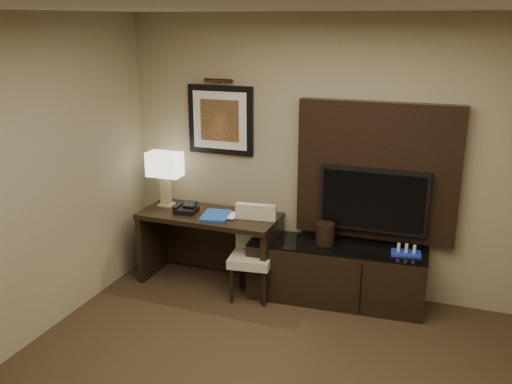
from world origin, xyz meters
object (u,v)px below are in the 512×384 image
at_px(ice_bucket, 325,234).
at_px(minibar_tray, 406,250).
at_px(desk, 210,248).
at_px(desk_phone, 186,207).
at_px(desk_chair, 252,258).
at_px(tv, 373,200).
at_px(table_lamp, 165,181).
at_px(credenza, 336,273).

bearing_deg(ice_bucket, minibar_tray, 0.16).
distance_m(desk, ice_bucket, 1.22).
bearing_deg(desk_phone, ice_bucket, 0.33).
bearing_deg(desk_phone, minibar_tray, -1.09).
xyz_separation_m(desk_chair, desk_phone, (-0.75, 0.12, 0.39)).
xyz_separation_m(desk, tv, (1.60, 0.19, 0.64)).
bearing_deg(table_lamp, minibar_tray, -0.68).
distance_m(table_lamp, minibar_tray, 2.51).
relative_size(credenza, tv, 1.67).
relative_size(table_lamp, minibar_tray, 2.00).
relative_size(credenza, desk_phone, 7.80).
bearing_deg(desk_phone, tv, 3.56).
distance_m(desk, tv, 1.73).
xyz_separation_m(table_lamp, ice_bucket, (1.72, -0.03, -0.34)).
height_order(tv, ice_bucket, tv).
relative_size(desk_chair, minibar_tray, 3.15).
distance_m(table_lamp, desk_phone, 0.39).
distance_m(table_lamp, ice_bucket, 1.75).
bearing_deg(minibar_tray, tv, 158.80).
distance_m(desk_chair, desk_phone, 0.86).
height_order(desk_chair, table_lamp, table_lamp).
bearing_deg(desk_chair, credenza, 8.67).
bearing_deg(minibar_tray, credenza, -179.37).
bearing_deg(desk_chair, tv, 11.51).
height_order(desk, credenza, desk).
bearing_deg(minibar_tray, desk, -178.32).
bearing_deg(credenza, tv, 22.04).
xyz_separation_m(desk, table_lamp, (-0.54, 0.09, 0.64)).
distance_m(tv, desk_phone, 1.86).
relative_size(desk, ice_bucket, 6.93).
relative_size(credenza, minibar_tray, 6.33).
height_order(credenza, ice_bucket, ice_bucket).
xyz_separation_m(table_lamp, minibar_tray, (2.48, -0.03, -0.39)).
height_order(desk_chair, ice_bucket, desk_chair).
bearing_deg(desk, tv, 7.61).
xyz_separation_m(desk, minibar_tray, (1.94, 0.06, 0.25)).
relative_size(credenza, desk_chair, 2.01).
bearing_deg(table_lamp, ice_bucket, -1.05).
bearing_deg(desk_chair, desk, 155.22).
relative_size(desk, minibar_tray, 5.33).
bearing_deg(credenza, desk, 178.74).
relative_size(desk_phone, minibar_tray, 0.81).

